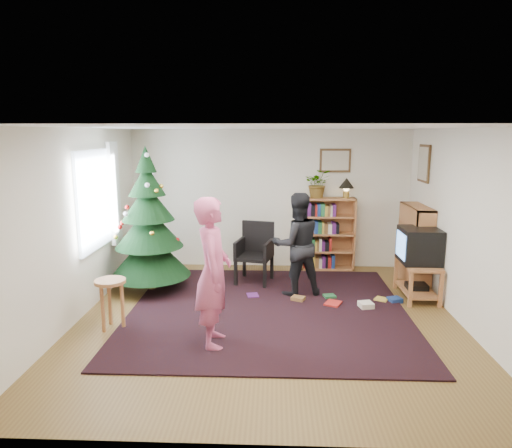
{
  "coord_description": "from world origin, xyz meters",
  "views": [
    {
      "loc": [
        0.07,
        -5.71,
        2.44
      ],
      "look_at": [
        -0.19,
        0.94,
        1.1
      ],
      "focal_mm": 32.0,
      "sensor_mm": 36.0,
      "label": 1
    }
  ],
  "objects_px": {
    "crt_tv": "(419,245)",
    "picture_back": "(335,161)",
    "bookshelf_right": "(415,245)",
    "picture_right": "(424,163)",
    "person_standing": "(213,273)",
    "tv_stand": "(417,277)",
    "table_lamp": "(346,184)",
    "person_by_chair": "(297,245)",
    "potted_plant": "(318,184)",
    "armchair": "(254,250)",
    "christmas_tree": "(149,232)",
    "stool": "(111,291)",
    "bookshelf_back": "(328,233)"
  },
  "relations": [
    {
      "from": "tv_stand",
      "to": "table_lamp",
      "type": "distance_m",
      "value": 2.08
    },
    {
      "from": "crt_tv",
      "to": "person_by_chair",
      "type": "relative_size",
      "value": 0.38
    },
    {
      "from": "picture_right",
      "to": "person_standing",
      "type": "xyz_separation_m",
      "value": [
        -3.09,
        -2.5,
        -1.08
      ]
    },
    {
      "from": "picture_right",
      "to": "picture_back",
      "type": "bearing_deg",
      "value": 151.31
    },
    {
      "from": "tv_stand",
      "to": "table_lamp",
      "type": "relative_size",
      "value": 2.43
    },
    {
      "from": "crt_tv",
      "to": "table_lamp",
      "type": "height_order",
      "value": "table_lamp"
    },
    {
      "from": "armchair",
      "to": "person_by_chair",
      "type": "height_order",
      "value": "person_by_chair"
    },
    {
      "from": "stool",
      "to": "christmas_tree",
      "type": "bearing_deg",
      "value": 85.48
    },
    {
      "from": "picture_right",
      "to": "person_standing",
      "type": "distance_m",
      "value": 4.12
    },
    {
      "from": "crt_tv",
      "to": "armchair",
      "type": "height_order",
      "value": "crt_tv"
    },
    {
      "from": "bookshelf_back",
      "to": "armchair",
      "type": "height_order",
      "value": "bookshelf_back"
    },
    {
      "from": "armchair",
      "to": "table_lamp",
      "type": "distance_m",
      "value": 2.03
    },
    {
      "from": "person_standing",
      "to": "person_by_chair",
      "type": "relative_size",
      "value": 1.11
    },
    {
      "from": "bookshelf_right",
      "to": "crt_tv",
      "type": "bearing_deg",
      "value": 168.35
    },
    {
      "from": "christmas_tree",
      "to": "table_lamp",
      "type": "distance_m",
      "value": 3.49
    },
    {
      "from": "christmas_tree",
      "to": "bookshelf_right",
      "type": "relative_size",
      "value": 1.73
    },
    {
      "from": "picture_right",
      "to": "potted_plant",
      "type": "bearing_deg",
      "value": 160.12
    },
    {
      "from": "tv_stand",
      "to": "table_lamp",
      "type": "bearing_deg",
      "value": 121.33
    },
    {
      "from": "armchair",
      "to": "stool",
      "type": "xyz_separation_m",
      "value": [
        -1.72,
        -1.94,
        -0.04
      ]
    },
    {
      "from": "tv_stand",
      "to": "table_lamp",
      "type": "height_order",
      "value": "table_lamp"
    },
    {
      "from": "picture_back",
      "to": "bookshelf_right",
      "type": "xyz_separation_m",
      "value": [
        1.19,
        -0.98,
        -1.29
      ]
    },
    {
      "from": "picture_back",
      "to": "person_by_chair",
      "type": "xyz_separation_m",
      "value": [
        -0.73,
        -1.51,
        -1.16
      ]
    },
    {
      "from": "crt_tv",
      "to": "stool",
      "type": "xyz_separation_m",
      "value": [
        -4.18,
        -1.26,
        -0.31
      ]
    },
    {
      "from": "picture_right",
      "to": "bookshelf_right",
      "type": "distance_m",
      "value": 1.32
    },
    {
      "from": "picture_right",
      "to": "christmas_tree",
      "type": "height_order",
      "value": "christmas_tree"
    },
    {
      "from": "tv_stand",
      "to": "armchair",
      "type": "xyz_separation_m",
      "value": [
        -2.47,
        0.68,
        0.21
      ]
    },
    {
      "from": "bookshelf_back",
      "to": "bookshelf_right",
      "type": "distance_m",
      "value": 1.55
    },
    {
      "from": "picture_right",
      "to": "tv_stand",
      "type": "bearing_deg",
      "value": -106.7
    },
    {
      "from": "crt_tv",
      "to": "potted_plant",
      "type": "bearing_deg",
      "value": 133.65
    },
    {
      "from": "christmas_tree",
      "to": "person_by_chair",
      "type": "distance_m",
      "value": 2.28
    },
    {
      "from": "tv_stand",
      "to": "armchair",
      "type": "distance_m",
      "value": 2.57
    },
    {
      "from": "bookshelf_right",
      "to": "person_standing",
      "type": "distance_m",
      "value": 3.72
    },
    {
      "from": "picture_back",
      "to": "potted_plant",
      "type": "xyz_separation_m",
      "value": [
        -0.31,
        -0.14,
        -0.4
      ]
    },
    {
      "from": "person_standing",
      "to": "table_lamp",
      "type": "distance_m",
      "value": 3.72
    },
    {
      "from": "picture_back",
      "to": "bookshelf_back",
      "type": "relative_size",
      "value": 0.42
    },
    {
      "from": "christmas_tree",
      "to": "table_lamp",
      "type": "height_order",
      "value": "christmas_tree"
    },
    {
      "from": "person_by_chair",
      "to": "potted_plant",
      "type": "bearing_deg",
      "value": -122.18
    },
    {
      "from": "picture_right",
      "to": "table_lamp",
      "type": "bearing_deg",
      "value": 152.46
    },
    {
      "from": "stool",
      "to": "picture_right",
      "type": "bearing_deg",
      "value": 25.43
    },
    {
      "from": "tv_stand",
      "to": "table_lamp",
      "type": "xyz_separation_m",
      "value": [
        -0.88,
        1.44,
        1.22
      ]
    },
    {
      "from": "bookshelf_back",
      "to": "person_by_chair",
      "type": "height_order",
      "value": "person_by_chair"
    },
    {
      "from": "picture_right",
      "to": "armchair",
      "type": "relative_size",
      "value": 0.6
    },
    {
      "from": "picture_right",
      "to": "crt_tv",
      "type": "distance_m",
      "value": 1.45
    },
    {
      "from": "crt_tv",
      "to": "picture_back",
      "type": "bearing_deg",
      "value": 124.12
    },
    {
      "from": "christmas_tree",
      "to": "tv_stand",
      "type": "height_order",
      "value": "christmas_tree"
    },
    {
      "from": "stool",
      "to": "tv_stand",
      "type": "bearing_deg",
      "value": 16.77
    },
    {
      "from": "stool",
      "to": "crt_tv",
      "type": "bearing_deg",
      "value": 16.78
    },
    {
      "from": "picture_back",
      "to": "tv_stand",
      "type": "distance_m",
      "value": 2.5
    },
    {
      "from": "crt_tv",
      "to": "armchair",
      "type": "relative_size",
      "value": 0.59
    },
    {
      "from": "tv_stand",
      "to": "stool",
      "type": "distance_m",
      "value": 4.37
    }
  ]
}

